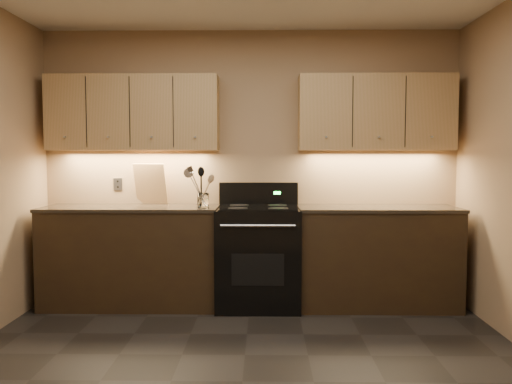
# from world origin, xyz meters

# --- Properties ---
(floor) EXTENTS (4.00, 4.00, 0.00)m
(floor) POSITION_xyz_m (0.00, 0.00, 0.00)
(floor) COLOR black
(floor) RESTS_ON ground
(wall_back) EXTENTS (4.00, 0.04, 2.60)m
(wall_back) POSITION_xyz_m (0.00, 2.00, 1.30)
(wall_back) COLOR #9F7F5D
(wall_back) RESTS_ON ground
(counter_left) EXTENTS (1.62, 0.62, 0.93)m
(counter_left) POSITION_xyz_m (-1.10, 1.70, 0.47)
(counter_left) COLOR black
(counter_left) RESTS_ON ground
(counter_right) EXTENTS (1.46, 0.62, 0.93)m
(counter_right) POSITION_xyz_m (1.18, 1.70, 0.47)
(counter_right) COLOR black
(counter_right) RESTS_ON ground
(stove) EXTENTS (0.76, 0.68, 1.14)m
(stove) POSITION_xyz_m (0.08, 1.68, 0.48)
(stove) COLOR black
(stove) RESTS_ON ground
(upper_cab_left) EXTENTS (1.60, 0.30, 0.70)m
(upper_cab_left) POSITION_xyz_m (-1.10, 1.85, 1.80)
(upper_cab_left) COLOR tan
(upper_cab_left) RESTS_ON wall_back
(upper_cab_right) EXTENTS (1.44, 0.30, 0.70)m
(upper_cab_right) POSITION_xyz_m (1.18, 1.85, 1.80)
(upper_cab_right) COLOR tan
(upper_cab_right) RESTS_ON wall_back
(outlet_plate) EXTENTS (0.08, 0.01, 0.12)m
(outlet_plate) POSITION_xyz_m (-1.30, 1.99, 1.12)
(outlet_plate) COLOR #B2B5BA
(outlet_plate) RESTS_ON wall_back
(utensil_crock) EXTENTS (0.14, 0.14, 0.13)m
(utensil_crock) POSITION_xyz_m (-0.42, 1.60, 0.99)
(utensil_crock) COLOR white
(utensil_crock) RESTS_ON counter_left
(cutting_board) EXTENTS (0.34, 0.18, 0.40)m
(cutting_board) POSITION_xyz_m (-0.97, 1.94, 1.13)
(cutting_board) COLOR tan
(cutting_board) RESTS_ON counter_left
(wooden_spoon) EXTENTS (0.18, 0.08, 0.30)m
(wooden_spoon) POSITION_xyz_m (-0.46, 1.60, 1.10)
(wooden_spoon) COLOR tan
(wooden_spoon) RESTS_ON utensil_crock
(black_spoon) EXTENTS (0.06, 0.11, 0.35)m
(black_spoon) POSITION_xyz_m (-0.44, 1.61, 1.12)
(black_spoon) COLOR black
(black_spoon) RESTS_ON utensil_crock
(steel_spatula) EXTENTS (0.23, 0.14, 0.41)m
(steel_spatula) POSITION_xyz_m (-0.40, 1.62, 1.14)
(steel_spatula) COLOR silver
(steel_spatula) RESTS_ON utensil_crock
(steel_skimmer) EXTENTS (0.25, 0.13, 0.37)m
(steel_skimmer) POSITION_xyz_m (-0.39, 1.58, 1.13)
(steel_skimmer) COLOR silver
(steel_skimmer) RESTS_ON utensil_crock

